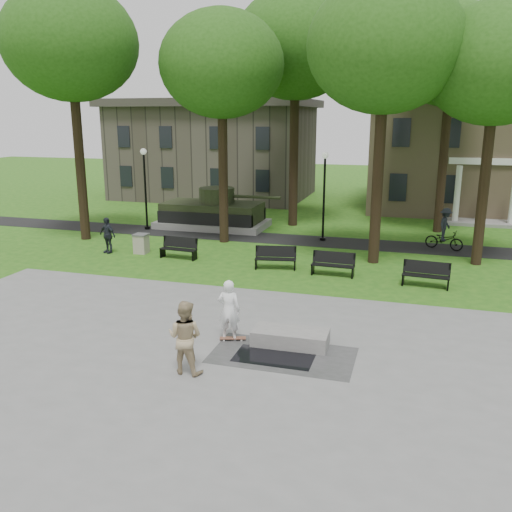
{
  "coord_description": "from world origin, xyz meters",
  "views": [
    {
      "loc": [
        5.19,
        -16.07,
        6.52
      ],
      "look_at": [
        -0.45,
        2.87,
        1.4
      ],
      "focal_mm": 38.0,
      "sensor_mm": 36.0,
      "label": 1
    }
  ],
  "objects_px": {
    "concrete_block": "(290,337)",
    "friend_watching": "(185,337)",
    "trash_bin": "(141,243)",
    "cyclist": "(445,233)",
    "park_bench_0": "(179,247)",
    "skateboarder": "(229,310)"
  },
  "relations": [
    {
      "from": "concrete_block",
      "to": "friend_watching",
      "type": "xyz_separation_m",
      "value": [
        -2.22,
        -2.48,
        0.75
      ]
    },
    {
      "from": "skateboarder",
      "to": "friend_watching",
      "type": "distance_m",
      "value": 2.38
    },
    {
      "from": "cyclist",
      "to": "park_bench_0",
      "type": "relative_size",
      "value": 1.15
    },
    {
      "from": "cyclist",
      "to": "trash_bin",
      "type": "relative_size",
      "value": 2.19
    },
    {
      "from": "concrete_block",
      "to": "park_bench_0",
      "type": "bearing_deg",
      "value": 131.33
    },
    {
      "from": "friend_watching",
      "to": "trash_bin",
      "type": "bearing_deg",
      "value": -52.94
    },
    {
      "from": "friend_watching",
      "to": "cyclist",
      "type": "bearing_deg",
      "value": -109.25
    },
    {
      "from": "skateboarder",
      "to": "park_bench_0",
      "type": "distance_m",
      "value": 10.06
    },
    {
      "from": "skateboarder",
      "to": "cyclist",
      "type": "relative_size",
      "value": 0.88
    },
    {
      "from": "park_bench_0",
      "to": "trash_bin",
      "type": "xyz_separation_m",
      "value": [
        -2.18,
        0.36,
        -0.04
      ]
    },
    {
      "from": "concrete_block",
      "to": "friend_watching",
      "type": "relative_size",
      "value": 1.12
    },
    {
      "from": "concrete_block",
      "to": "friend_watching",
      "type": "bearing_deg",
      "value": -131.81
    },
    {
      "from": "friend_watching",
      "to": "park_bench_0",
      "type": "xyz_separation_m",
      "value": [
        -5.09,
        10.79,
        -0.48
      ]
    },
    {
      "from": "concrete_block",
      "to": "park_bench_0",
      "type": "distance_m",
      "value": 11.08
    },
    {
      "from": "skateboarder",
      "to": "park_bench_0",
      "type": "relative_size",
      "value": 1.01
    },
    {
      "from": "friend_watching",
      "to": "concrete_block",
      "type": "bearing_deg",
      "value": -127.84
    },
    {
      "from": "park_bench_0",
      "to": "concrete_block",
      "type": "bearing_deg",
      "value": -44.1
    },
    {
      "from": "friend_watching",
      "to": "trash_bin",
      "type": "height_order",
      "value": "friend_watching"
    },
    {
      "from": "concrete_block",
      "to": "park_bench_0",
      "type": "relative_size",
      "value": 1.2
    },
    {
      "from": "concrete_block",
      "to": "skateboarder",
      "type": "height_order",
      "value": "skateboarder"
    },
    {
      "from": "trash_bin",
      "to": "concrete_block",
      "type": "bearing_deg",
      "value": -42.44
    },
    {
      "from": "skateboarder",
      "to": "park_bench_0",
      "type": "bearing_deg",
      "value": -61.61
    }
  ]
}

